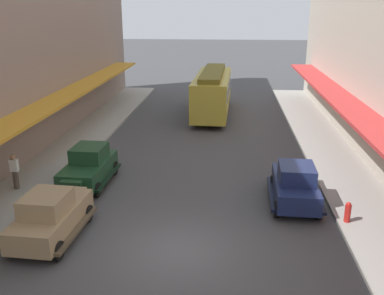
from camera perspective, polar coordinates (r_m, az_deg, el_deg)
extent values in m
plane|color=#424244|center=(15.36, -2.03, -13.50)|extent=(200.00, 200.00, 0.00)
cube|color=#193D23|center=(20.84, -13.59, -2.90)|extent=(1.82, 3.95, 0.80)
cube|color=#193D23|center=(20.80, -13.51, -0.72)|extent=(1.49, 1.74, 0.70)
cube|color=#8C9EA8|center=(20.80, -13.51, -0.72)|extent=(1.42, 1.71, 0.42)
cube|color=#193D23|center=(18.99, -15.77, -5.04)|extent=(0.95, 0.39, 0.52)
cube|color=black|center=(20.65, -11.04, -3.87)|extent=(0.35, 3.52, 0.12)
cube|color=black|center=(21.29, -15.93, -3.56)|extent=(0.35, 3.52, 0.12)
cylinder|color=black|center=(19.54, -12.62, -5.55)|extent=(0.24, 0.69, 0.68)
cylinder|color=black|center=(20.11, -16.99, -5.22)|extent=(0.24, 0.69, 0.68)
cylinder|color=black|center=(21.93, -10.33, -2.71)|extent=(0.24, 0.69, 0.68)
cylinder|color=black|center=(22.44, -14.28, -2.50)|extent=(0.24, 0.69, 0.68)
cube|color=#997F5B|center=(16.54, -18.18, -9.08)|extent=(1.89, 3.98, 0.80)
cube|color=#997F5B|center=(16.02, -18.83, -7.08)|extent=(1.52, 1.77, 0.70)
cube|color=#8C9EA8|center=(16.02, -18.83, -7.08)|extent=(1.45, 1.73, 0.42)
cube|color=#997F5B|center=(18.25, -15.34, -5.98)|extent=(0.95, 0.41, 0.52)
cube|color=#4C3F2D|center=(17.10, -20.98, -9.67)|extent=(0.42, 3.52, 0.12)
cube|color=#4C3F2D|center=(16.31, -15.02, -10.43)|extent=(0.42, 3.52, 0.12)
cylinder|color=black|center=(18.14, -18.53, -8.02)|extent=(0.25, 0.69, 0.68)
cylinder|color=black|center=(17.51, -13.73, -8.54)|extent=(0.25, 0.69, 0.68)
cylinder|color=black|center=(16.05, -22.81, -12.15)|extent=(0.25, 0.69, 0.68)
cylinder|color=black|center=(15.33, -17.47, -12.99)|extent=(0.25, 0.69, 0.68)
cube|color=#19234C|center=(18.84, 13.51, -5.20)|extent=(1.81, 3.95, 0.80)
cube|color=#19234C|center=(18.33, 13.76, -3.36)|extent=(1.49, 1.74, 0.70)
cube|color=#8C9EA8|center=(18.33, 13.76, -3.36)|extent=(1.42, 1.71, 0.42)
cube|color=#19234C|center=(20.79, 12.89, -2.75)|extent=(0.95, 0.39, 0.52)
cube|color=black|center=(18.87, 10.56, -6.01)|extent=(0.34, 3.52, 0.12)
cube|color=black|center=(19.11, 16.28, -6.15)|extent=(0.34, 3.52, 0.12)
cylinder|color=black|center=(20.17, 10.73, -4.64)|extent=(0.24, 0.69, 0.68)
cylinder|color=black|center=(20.36, 15.28, -4.77)|extent=(0.24, 0.69, 0.68)
cylinder|color=black|center=(17.69, 11.26, -8.07)|extent=(0.24, 0.69, 0.68)
cylinder|color=black|center=(17.90, 16.47, -8.16)|extent=(0.24, 0.69, 0.68)
cube|color=gold|center=(33.29, 2.74, 7.29)|extent=(2.75, 9.66, 2.70)
cube|color=brown|center=(33.04, 2.78, 9.90)|extent=(1.73, 8.68, 0.36)
cube|color=#8C9EA8|center=(33.21, 2.75, 8.09)|extent=(2.76, 8.90, 0.95)
cube|color=black|center=(36.42, 3.02, 5.76)|extent=(2.03, 1.25, 0.40)
cube|color=black|center=(30.84, 2.33, 3.45)|extent=(2.03, 1.25, 0.40)
cylinder|color=#B21E19|center=(17.73, 20.02, -8.24)|extent=(0.24, 0.24, 0.70)
sphere|color=#B21E19|center=(17.57, 20.15, -7.16)|extent=(0.20, 0.20, 0.20)
cylinder|color=#4C4238|center=(21.12, -22.40, -4.00)|extent=(0.24, 0.24, 0.85)
cube|color=white|center=(20.88, -22.63, -2.20)|extent=(0.36, 0.22, 0.56)
sphere|color=#9E7051|center=(20.76, -22.77, -1.17)|extent=(0.22, 0.22, 0.22)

